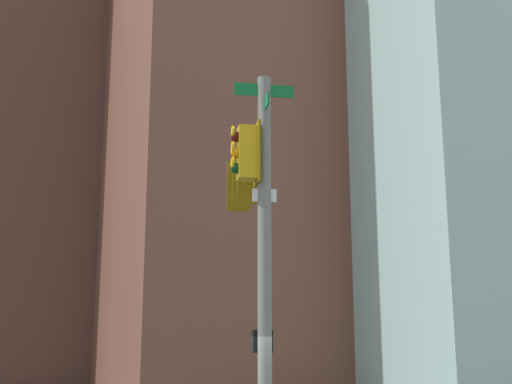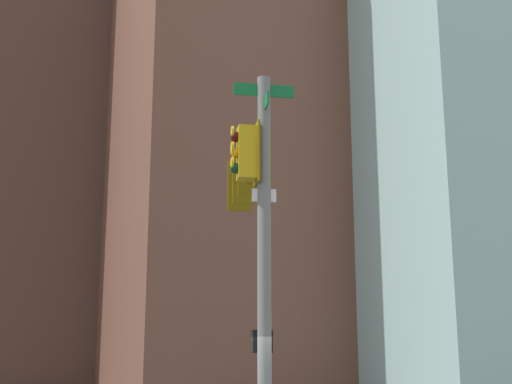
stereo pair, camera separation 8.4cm
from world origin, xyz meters
The scene contains 3 objects.
signal_pole_assembly centered at (-0.66, 0.64, 5.16)m, with size 4.32×1.44×7.32m.
building_brick_nearside centered at (-36.54, 11.83, 18.31)m, with size 26.05×17.87×36.63m, color brown.
building_brick_midblock centered at (-53.39, 3.32, 24.00)m, with size 22.44×19.67×48.00m, color #4C3328.
Camera 1 is at (12.55, -3.99, 2.14)m, focal length 50.81 mm.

